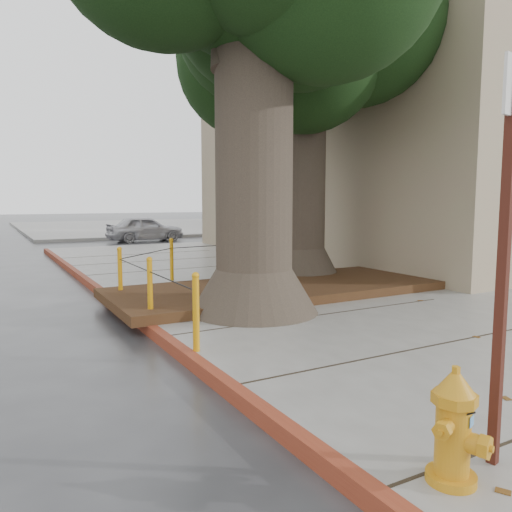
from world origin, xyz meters
The scene contains 14 objects.
ground centered at (0.00, 0.00, 0.00)m, with size 140.00×140.00×0.00m, color #28282B.
sidewalk_main centered at (6.00, 2.50, 0.07)m, with size 16.00×26.00×0.15m, color slate.
sidewalk_far centered at (6.00, 30.00, 0.07)m, with size 16.00×20.00×0.15m, color slate.
curb_red centered at (-2.00, 2.50, 0.07)m, with size 0.14×26.00×0.16m, color maroon.
planter_bed centered at (0.90, 3.90, 0.23)m, with size 6.40×2.60×0.16m, color black.
building_corner centered at (10.00, 8.50, 5.00)m, with size 12.00×13.00×10.00m, color gray.
building_side_white centered at (16.00, 26.00, 4.50)m, with size 10.00×10.00×9.00m, color silver.
building_side_grey centered at (22.00, 32.00, 6.00)m, with size 12.00×14.00×12.00m, color slate.
tree_far centered at (2.64, 5.32, 5.02)m, with size 4.50×3.80×7.17m.
bollard_ring centered at (-0.87, 4.38, 0.66)m, with size 3.79×5.39×0.95m.
fire_hydrant centered at (-1.53, -2.15, 0.52)m, with size 0.41×0.41×0.75m.
signpost centered at (-1.10, -2.12, 1.66)m, with size 0.26×0.08×2.67m.
car_silver centered at (2.66, 18.62, 0.59)m, with size 1.40×3.49×1.19m, color #B9B8BD.
car_red centered at (9.57, 19.26, 0.59)m, with size 1.25×3.57×1.18m, color maroon.
Camera 1 is at (-4.06, -4.15, 1.93)m, focal length 35.00 mm.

